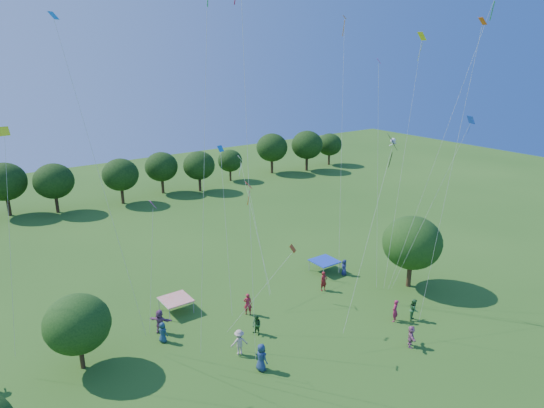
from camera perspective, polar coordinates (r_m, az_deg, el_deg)
The scene contains 32 objects.
near_tree_north at distance 33.42m, azimuth -21.94°, elevation -12.95°, with size 4.13×4.13×5.06m.
near_tree_east at distance 42.57m, azimuth 16.16°, elevation -4.40°, with size 4.99×4.99×6.29m.
treeline at distance 66.43m, azimuth -22.68°, elevation 2.82°, with size 88.01×8.77×6.77m.
tent_red_stripe at distance 39.04m, azimuth -11.26°, elevation -10.96°, with size 2.20×2.20×1.10m.
tent_blue at distance 45.01m, azimuth 6.21°, elevation -6.69°, with size 2.20×2.20×1.10m.
crowd_person_0 at distance 44.73m, azimuth 8.49°, elevation -7.37°, with size 0.73×0.39×1.48m, color navy.
crowd_person_1 at distance 38.30m, azimuth 14.27°, elevation -12.07°, with size 0.65×0.42×1.74m, color #991B43.
crowd_person_2 at distance 38.83m, azimuth 16.35°, elevation -11.84°, with size 0.84×0.46×1.71m, color #2B6531.
crowd_person_5 at distance 36.66m, azimuth -13.05°, elevation -13.31°, with size 1.72×0.61×1.84m, color #844D79.
crowd_person_6 at distance 35.70m, azimuth -12.74°, elevation -14.51°, with size 0.75×0.40×1.51m, color navy.
crowd_person_7 at distance 41.71m, azimuth 6.10°, elevation -9.02°, with size 0.64×0.41×1.71m, color maroon.
crowd_person_8 at distance 35.65m, azimuth -1.82°, elevation -14.05°, with size 0.76×0.41×1.55m, color #225023.
crowd_person_9 at distance 33.67m, azimuth -3.87°, elevation -15.92°, with size 1.18×0.53×1.81m, color #B6A392.
crowd_person_11 at distance 35.71m, azimuth 16.04°, elevation -14.73°, with size 1.47×0.52×1.57m, color #A96286.
crowd_person_12 at distance 32.17m, azimuth -1.27°, elevation -17.59°, with size 0.92×0.50×1.87m, color navy.
crowd_person_13 at distance 38.05m, azimuth -2.87°, elevation -11.66°, with size 0.66×0.43×1.78m, color maroon.
pirate_kite at distance 36.78m, azimuth 13.92°, elevation 6.77°, with size 7.94×3.86×12.32m.
red_high_kite at distance 25.73m, azimuth -3.51°, elevation 20.09°, with size 0.71×0.84×24.09m.
small_kite_0 at distance 32.18m, azimuth 21.54°, elevation 9.75°, with size 1.45×1.65×20.00m.
small_kite_1 at distance 38.28m, azimuth -2.50°, elevation 0.70°, with size 0.85×3.93×8.28m.
small_kite_2 at distance 39.39m, azimuth 16.46°, elevation 13.51°, with size 4.19×1.90×19.52m.
small_kite_3 at distance 25.60m, azimuth -7.88°, elevation 10.54°, with size 0.62×2.20×21.78m.
small_kite_4 at distance 36.93m, azimuth 20.71°, elevation 5.48°, with size 2.84×3.84×13.90m.
small_kite_5 at distance 30.95m, azimuth -13.91°, elevation -2.75°, with size 0.78×1.17×9.48m.
small_kite_6 at distance 41.79m, azimuth -3.22°, elevation 2.79°, with size 2.53×8.11×9.40m.
small_kite_7 at distance 27.54m, azimuth -20.76°, elevation 7.29°, with size 4.04×2.41×19.93m.
small_kite_8 at distance 31.53m, azimuth 1.24°, elevation -6.85°, with size 3.88×2.80×6.29m.
small_kite_9 at distance 42.35m, azimuth 8.30°, elevation 12.06°, with size 4.00×4.76×21.01m.
small_kite_10 at distance 31.91m, azimuth -28.77°, elevation 2.31°, with size 1.84×0.95×14.07m.
small_kite_11 at distance 36.44m, azimuth 22.08°, elevation 14.44°, with size 3.81×4.13×21.92m.
small_kite_12 at distance 34.48m, azimuth -5.76°, elevation 1.89°, with size 1.39×3.07×11.79m.
small_kite_13 at distance 37.28m, azimuth 12.37°, elevation 7.77°, with size 0.48×1.64×17.63m.
Camera 1 is at (-15.59, -7.69, 19.47)m, focal length 32.00 mm.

